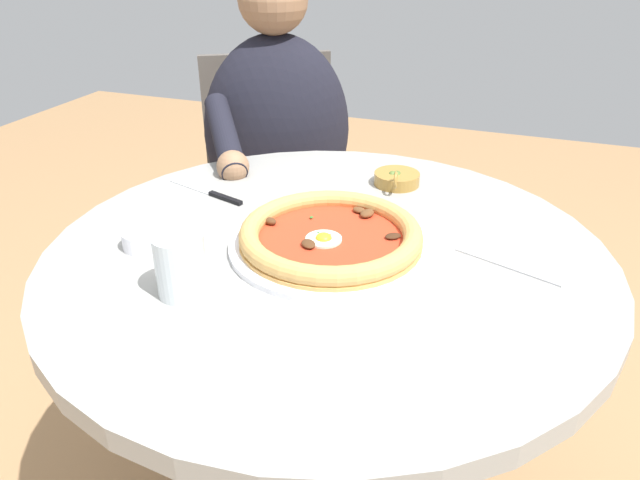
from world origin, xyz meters
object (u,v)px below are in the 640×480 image
object	(u,v)px
dining_table	(326,325)
pizza_on_plate	(331,237)
olive_pan	(397,178)
diner_person	(280,203)
cafe_chair_diner	(274,174)
ramekin_capers	(144,238)
fork_utensil	(507,266)
water_glass	(181,268)
steak_knife	(215,195)

from	to	relation	value
dining_table	pizza_on_plate	distance (m)	0.18
dining_table	olive_pan	bearing A→B (deg)	170.90
pizza_on_plate	diner_person	size ratio (longest dim) A/B	0.30
cafe_chair_diner	pizza_on_plate	bearing A→B (deg)	31.38
cafe_chair_diner	ramekin_capers	bearing A→B (deg)	8.95
fork_utensil	diner_person	world-z (taller)	diner_person
dining_table	diner_person	bearing A→B (deg)	-148.94
fork_utensil	diner_person	bearing A→B (deg)	-129.94
diner_person	cafe_chair_diner	xyz separation A→B (m)	(-0.12, -0.07, 0.03)
ramekin_capers	cafe_chair_diner	xyz separation A→B (m)	(-0.79, -0.12, -0.20)
fork_utensil	ramekin_capers	bearing A→B (deg)	-76.25
water_glass	steak_knife	xyz separation A→B (m)	(-0.32, -0.13, -0.04)
water_glass	ramekin_capers	world-z (taller)	water_glass
pizza_on_plate	water_glass	world-z (taller)	water_glass
water_glass	steak_knife	distance (m)	0.34
cafe_chair_diner	dining_table	bearing A→B (deg)	30.91
ramekin_capers	fork_utensil	bearing A→B (deg)	103.75
ramekin_capers	diner_person	xyz separation A→B (m)	(-0.66, -0.05, -0.23)
dining_table	fork_utensil	distance (m)	0.33
dining_table	olive_pan	xyz separation A→B (m)	(-0.30, 0.05, 0.18)
diner_person	dining_table	bearing A→B (deg)	31.06
steak_knife	pizza_on_plate	bearing A→B (deg)	67.80
fork_utensil	diner_person	distance (m)	0.84
olive_pan	diner_person	size ratio (longest dim) A/B	0.11
pizza_on_plate	water_glass	bearing A→B (deg)	-37.70
fork_utensil	diner_person	xyz separation A→B (m)	(-0.52, -0.62, -0.22)
steak_knife	diner_person	size ratio (longest dim) A/B	0.18
dining_table	fork_utensil	bearing A→B (deg)	96.99
olive_pan	fork_utensil	world-z (taller)	olive_pan
ramekin_capers	fork_utensil	size ratio (longest dim) A/B	0.43
pizza_on_plate	olive_pan	world-z (taller)	olive_pan
fork_utensil	pizza_on_plate	bearing A→B (deg)	-83.13
fork_utensil	dining_table	bearing A→B (deg)	-83.01
pizza_on_plate	ramekin_capers	xyz separation A→B (m)	(0.11, -0.29, -0.00)
pizza_on_plate	steak_knife	xyz separation A→B (m)	(-0.12, -0.28, -0.02)
diner_person	water_glass	bearing A→B (deg)	13.75
dining_table	water_glass	world-z (taller)	water_glass
ramekin_capers	diner_person	distance (m)	0.70
dining_table	cafe_chair_diner	xyz separation A→B (m)	(-0.68, -0.41, -0.02)
water_glass	pizza_on_plate	bearing A→B (deg)	142.30
steak_knife	dining_table	bearing A→B (deg)	67.06
cafe_chair_diner	steak_knife	bearing A→B (deg)	13.17
ramekin_capers	cafe_chair_diner	size ratio (longest dim) A/B	0.08
water_glass	fork_utensil	world-z (taller)	water_glass
dining_table	fork_utensil	size ratio (longest dim) A/B	5.59
steak_knife	diner_person	bearing A→B (deg)	-172.24
dining_table	water_glass	distance (m)	0.33
olive_pan	diner_person	distance (m)	0.52
olive_pan	cafe_chair_diner	bearing A→B (deg)	-130.17
pizza_on_plate	water_glass	xyz separation A→B (m)	(0.20, -0.16, 0.02)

